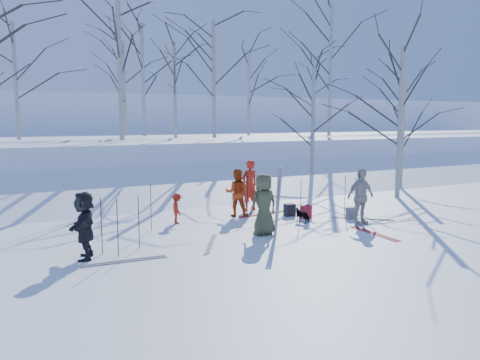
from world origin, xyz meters
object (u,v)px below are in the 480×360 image
skier_cream_east (361,197)px  skier_grey_west (85,225)px  backpack_grey (351,213)px  backpack_dark (290,210)px  skier_red_seated (177,208)px  dog (303,215)px  skier_red_north (249,185)px  backpack_red (306,212)px  skier_olive_center (264,204)px  skier_redor_behind (237,193)px

skier_cream_east → skier_grey_west: skier_cream_east is taller
backpack_grey → skier_grey_west: bearing=-175.6°
skier_grey_west → backpack_dark: size_ratio=3.87×
skier_red_seated → backpack_grey: skier_red_seated is taller
skier_cream_east → dog: bearing=142.6°
skier_red_seated → backpack_grey: (5.17, -1.88, -0.27)m
skier_red_north → backpack_dark: 1.76m
dog → backpack_red: size_ratio=1.27×
dog → skier_olive_center: bearing=-1.9°
skier_red_seated → backpack_grey: 5.50m
skier_red_seated → skier_cream_east: size_ratio=0.55×
skier_cream_east → skier_grey_west: (-7.96, 0.08, -0.07)m
skier_red_seated → backpack_red: 4.11m
dog → backpack_grey: (1.69, -0.26, -0.04)m
skier_cream_east → backpack_red: (-0.95, 1.46, -0.64)m
skier_redor_behind → backpack_dark: size_ratio=3.89×
skier_red_north → skier_red_seated: 3.09m
skier_cream_east → backpack_dark: 2.43m
skier_red_north → dog: bearing=94.1°
skier_red_seated → skier_cream_east: (4.90, -2.59, 0.38)m
skier_grey_west → backpack_dark: (6.73, 1.91, -0.57)m
skier_olive_center → backpack_red: (2.29, 1.27, -0.63)m
dog → backpack_red: 0.68m
skier_olive_center → skier_cream_east: skier_cream_east is taller
backpack_dark → dog: bearing=-100.4°
skier_olive_center → skier_cream_east: bearing=173.2°
backpack_red → skier_redor_behind: bearing=145.1°
skier_cream_east → backpack_dark: skier_cream_east is taller
skier_redor_behind → dog: (1.37, -1.78, -0.55)m
skier_cream_east → dog: size_ratio=3.18×
skier_olive_center → skier_red_north: 3.49m
skier_redor_behind → skier_grey_west: skier_redor_behind is taller
skier_olive_center → backpack_dark: skier_olive_center is taller
skier_redor_behind → skier_cream_east: (2.79, -2.75, 0.07)m
skier_redor_behind → skier_red_seated: size_ratio=1.67×
skier_grey_west → skier_red_seated: bearing=145.9°
backpack_red → backpack_dark: (-0.28, 0.53, -0.01)m
skier_red_seated → dog: (3.48, -1.62, -0.24)m
backpack_dark → skier_cream_east: bearing=-58.3°
dog → skier_cream_east: bearing=120.6°
skier_red_north → skier_cream_east: bearing=111.5°
backpack_red → skier_cream_east: bearing=-57.0°
skier_grey_west → skier_cream_east: bearing=106.0°
skier_olive_center → skier_redor_behind: (0.45, 2.55, -0.07)m
skier_red_seated → dog: 3.84m
skier_olive_center → backpack_dark: 2.77m
skier_olive_center → backpack_grey: bearing=-175.0°
backpack_dark → skier_red_north: bearing=116.5°
skier_red_seated → dog: skier_red_seated is taller
skier_redor_behind → skier_red_seated: skier_redor_behind is taller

